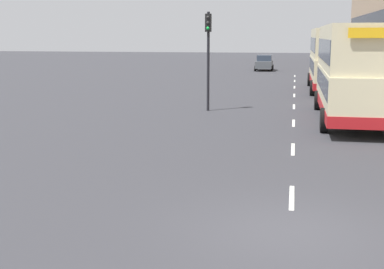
{
  "coord_description": "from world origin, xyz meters",
  "views": [
    {
      "loc": [
        -0.04,
        -10.32,
        3.88
      ],
      "look_at": [
        -5.67,
        19.15,
        -1.73
      ],
      "focal_mm": 50.0,
      "sensor_mm": 36.0,
      "label": 1
    }
  ],
  "objects_px": {
    "car_0": "(264,63)",
    "double_decker_bus_ahead": "(331,58)",
    "double_decker_bus_near": "(351,71)",
    "traffic_light_far_kerb": "(208,45)"
  },
  "relations": [
    {
      "from": "car_0",
      "to": "double_decker_bus_ahead",
      "type": "bearing_deg",
      "value": 105.24
    },
    {
      "from": "car_0",
      "to": "traffic_light_far_kerb",
      "type": "relative_size",
      "value": 0.79
    },
    {
      "from": "car_0",
      "to": "traffic_light_far_kerb",
      "type": "xyz_separation_m",
      "value": [
        -1.05,
        -32.58,
        2.54
      ]
    },
    {
      "from": "double_decker_bus_near",
      "to": "traffic_light_far_kerb",
      "type": "height_order",
      "value": "traffic_light_far_kerb"
    },
    {
      "from": "double_decker_bus_ahead",
      "to": "traffic_light_far_kerb",
      "type": "bearing_deg",
      "value": -120.71
    },
    {
      "from": "double_decker_bus_near",
      "to": "traffic_light_far_kerb",
      "type": "distance_m",
      "value": 7.26
    },
    {
      "from": "double_decker_bus_near",
      "to": "double_decker_bus_ahead",
      "type": "relative_size",
      "value": 1.0
    },
    {
      "from": "double_decker_bus_ahead",
      "to": "car_0",
      "type": "height_order",
      "value": "double_decker_bus_ahead"
    },
    {
      "from": "double_decker_bus_near",
      "to": "traffic_light_far_kerb",
      "type": "bearing_deg",
      "value": 163.27
    },
    {
      "from": "double_decker_bus_ahead",
      "to": "car_0",
      "type": "relative_size",
      "value": 2.7
    }
  ]
}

